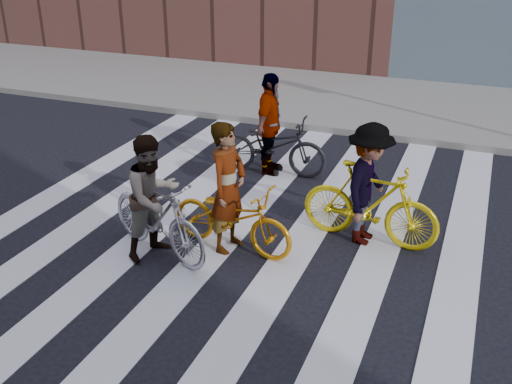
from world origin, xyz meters
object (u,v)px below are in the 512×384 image
Objects in this scene: bike_yellow_left at (232,217)px; rider_mid at (153,197)px; bike_yellow_right at (370,204)px; rider_right at (368,185)px; rider_rear at (269,125)px; bike_silver_mid at (158,217)px; bike_dark_rear at (272,146)px; rider_left at (228,188)px.

rider_mid reaches higher than bike_yellow_left.
rider_mid is (-2.67, -1.43, 0.27)m from bike_yellow_right.
rider_rear is (-2.19, 1.90, 0.04)m from rider_right.
bike_yellow_left is 1.05× the size of rider_right.
bike_silver_mid is 0.95× the size of bike_dark_rear.
rider_mid is at bearing 168.27° from bike_dark_rear.
bike_silver_mid is 2.96m from rider_right.
bike_dark_rear is at bearing 53.82° from bike_yellow_right.
bike_yellow_left is at bearing -38.53° from bike_silver_mid.
bike_yellow_left is at bearing 123.26° from rider_right.
bike_silver_mid is at bearing 127.57° from bike_yellow_left.
rider_left is 1.05× the size of rider_right.
bike_silver_mid is 1.03× the size of rider_rear.
rider_left is 2.85m from rider_rear.
bike_dark_rear is 2.88m from rider_right.
bike_dark_rear is (-0.45, 2.82, 0.04)m from bike_yellow_left.
bike_silver_mid is 2.99m from bike_yellow_right.
rider_mid is (-0.05, -0.00, 0.29)m from bike_silver_mid.
rider_mid reaches higher than bike_silver_mid.
bike_yellow_right is 0.98× the size of bike_dark_rear.
bike_silver_mid is at bearing 129.04° from rider_left.
bike_yellow_right reaches higher than bike_yellow_left.
rider_left is (0.83, 0.51, 0.36)m from bike_silver_mid.
bike_yellow_right is at bearing -133.74° from rider_rear.
bike_yellow_left is 1.96m from rider_right.
rider_right is at bearing -135.03° from bike_dark_rear.
bike_yellow_left is at bearing -82.44° from rider_left.
bike_yellow_left is 1.02m from bike_silver_mid.
rider_left reaches higher than bike_silver_mid.
bike_silver_mid is at bearing -68.53° from rider_mid.
bike_yellow_right is at bearing -39.98° from bike_silver_mid.
bike_yellow_right is (2.62, 1.43, 0.02)m from bike_silver_mid.
rider_rear is at bearing 16.61° from rider_left.
rider_right reaches higher than bike_silver_mid.
rider_right is at bearing -39.98° from rider_mid.
bike_silver_mid is at bearing 169.12° from bike_dark_rear.
bike_silver_mid is 0.30m from rider_mid.
rider_right is at bearing -39.51° from bike_silver_mid.
rider_right is (-0.05, 0.00, 0.29)m from bike_yellow_right.
rider_rear is (-2.24, 1.90, 0.33)m from bike_yellow_right.
bike_yellow_right is at bearing -134.38° from bike_dark_rear.
bike_yellow_right is 1.12× the size of rider_right.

